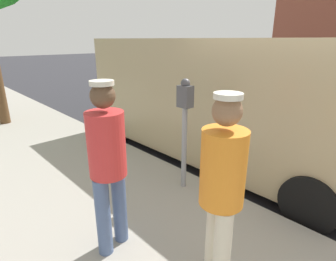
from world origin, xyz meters
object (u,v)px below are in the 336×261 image
Objects in this scene: pedestrian_in_orange at (222,186)px; parked_van at (220,96)px; pedestrian_in_red at (108,159)px; parking_meter_near at (185,116)px.

pedestrian_in_orange is 0.31× the size of parked_van.
parking_meter_near is at bearing -166.01° from pedestrian_in_red.
parking_meter_near is at bearing -126.24° from pedestrian_in_orange.
parking_meter_near is 0.91× the size of pedestrian_in_red.
pedestrian_in_red is at bearing -67.48° from pedestrian_in_orange.
pedestrian_in_red is at bearing 17.27° from parked_van.
pedestrian_in_orange is 3.08m from parked_van.
parked_van is at bearing -142.91° from pedestrian_in_orange.
pedestrian_in_red is (1.36, 0.34, -0.08)m from parking_meter_near.
pedestrian_in_orange is 0.99× the size of pedestrian_in_red.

